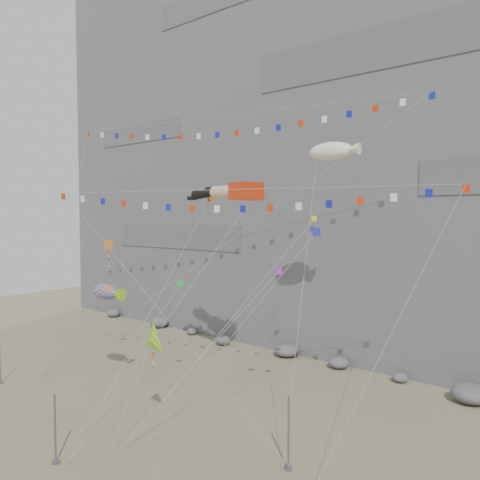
% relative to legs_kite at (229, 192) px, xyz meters
% --- Properties ---
extents(ground, '(120.00, 120.00, 0.00)m').
position_rel_legs_kite_xyz_m(ground, '(-0.79, -6.75, -16.74)').
color(ground, '#85795C').
rests_on(ground, ground).
extents(cliff, '(80.00, 28.00, 50.00)m').
position_rel_legs_kite_xyz_m(cliff, '(-0.79, 25.25, 8.26)').
color(cliff, slate).
rests_on(cliff, ground).
extents(talus_boulders, '(60.00, 3.00, 1.20)m').
position_rel_legs_kite_xyz_m(talus_boulders, '(-0.79, 10.25, -16.14)').
color(talus_boulders, slate).
rests_on(talus_boulders, ground).
extents(anchor_pole_left, '(0.12, 0.12, 3.92)m').
position_rel_legs_kite_xyz_m(anchor_pole_left, '(-16.10, -12.23, -14.78)').
color(anchor_pole_left, slate).
rests_on(anchor_pole_left, ground).
extents(anchor_pole_center, '(0.12, 0.12, 4.21)m').
position_rel_legs_kite_xyz_m(anchor_pole_center, '(0.16, -16.17, -14.64)').
color(anchor_pole_center, slate).
rests_on(anchor_pole_center, ground).
extents(anchor_pole_right, '(0.12, 0.12, 4.38)m').
position_rel_legs_kite_xyz_m(anchor_pole_right, '(11.33, -7.98, -14.55)').
color(anchor_pole_right, slate).
rests_on(anchor_pole_right, ground).
extents(legs_kite, '(8.18, 17.79, 22.87)m').
position_rel_legs_kite_xyz_m(legs_kite, '(0.00, 0.00, 0.00)').
color(legs_kite, red).
rests_on(legs_kite, ground).
extents(flag_banner_upper, '(34.39, 15.99, 29.26)m').
position_rel_legs_kite_xyz_m(flag_banner_upper, '(-2.43, 2.54, 7.15)').
color(flag_banner_upper, red).
rests_on(flag_banner_upper, ground).
extents(flag_banner_lower, '(31.15, 10.95, 20.90)m').
position_rel_legs_kite_xyz_m(flag_banner_lower, '(2.73, -3.10, -0.00)').
color(flag_banner_lower, red).
rests_on(flag_banner_lower, ground).
extents(harlequin_kite, '(4.84, 7.41, 14.24)m').
position_rel_legs_kite_xyz_m(harlequin_kite, '(-10.56, -4.74, -4.71)').
color(harlequin_kite, red).
rests_on(harlequin_kite, ground).
extents(fish_windsock, '(9.10, 5.11, 11.66)m').
position_rel_legs_kite_xyz_m(fish_windsock, '(-8.03, -6.85, -8.47)').
color(fish_windsock, orange).
rests_on(fish_windsock, ground).
extents(delta_kite, '(2.42, 3.98, 8.17)m').
position_rel_legs_kite_xyz_m(delta_kite, '(2.29, -10.44, -10.18)').
color(delta_kite, yellow).
rests_on(delta_kite, ground).
extents(blimp_windsock, '(5.96, 13.06, 23.54)m').
position_rel_legs_kite_xyz_m(blimp_windsock, '(7.79, 3.42, 3.12)').
color(blimp_windsock, white).
rests_on(blimp_windsock, ground).
extents(small_kite_a, '(1.26, 13.30, 20.55)m').
position_rel_legs_kite_xyz_m(small_kite_a, '(-2.52, 0.25, -0.72)').
color(small_kite_a, '#E05212').
rests_on(small_kite_a, ground).
extents(small_kite_b, '(5.89, 10.76, 15.69)m').
position_rel_legs_kite_xyz_m(small_kite_b, '(7.03, -3.12, -6.13)').
color(small_kite_b, purple).
rests_on(small_kite_b, ground).
extents(small_kite_c, '(1.16, 9.84, 13.03)m').
position_rel_legs_kite_xyz_m(small_kite_c, '(-1.47, -4.46, -7.59)').
color(small_kite_c, green).
rests_on(small_kite_c, ground).
extents(small_kite_d, '(5.38, 15.67, 21.46)m').
position_rel_legs_kite_xyz_m(small_kite_d, '(6.61, 2.12, -2.70)').
color(small_kite_d, yellow).
rests_on(small_kite_d, ground).
extents(small_kite_e, '(8.81, 8.14, 17.61)m').
position_rel_legs_kite_xyz_m(small_kite_e, '(10.80, -4.41, -3.22)').
color(small_kite_e, '#12189F').
rests_on(small_kite_e, ground).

